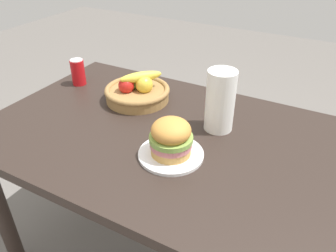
{
  "coord_description": "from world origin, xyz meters",
  "views": [
    {
      "loc": [
        0.52,
        -0.93,
        1.46
      ],
      "look_at": [
        0.04,
        -0.03,
        0.81
      ],
      "focal_mm": 35.66,
      "sensor_mm": 36.0,
      "label": 1
    }
  ],
  "objects_px": {
    "plate": "(171,154)",
    "sandwich": "(171,137)",
    "paper_towel_roll": "(220,101)",
    "soda_can": "(78,72)",
    "fruit_basket": "(137,91)"
  },
  "relations": [
    {
      "from": "fruit_basket",
      "to": "paper_towel_roll",
      "type": "bearing_deg",
      "value": -6.94
    },
    {
      "from": "plate",
      "to": "paper_towel_roll",
      "type": "bearing_deg",
      "value": 72.38
    },
    {
      "from": "fruit_basket",
      "to": "paper_towel_roll",
      "type": "height_order",
      "value": "paper_towel_roll"
    },
    {
      "from": "soda_can",
      "to": "plate",
      "type": "bearing_deg",
      "value": -23.84
    },
    {
      "from": "sandwich",
      "to": "fruit_basket",
      "type": "relative_size",
      "value": 0.51
    },
    {
      "from": "plate",
      "to": "paper_towel_roll",
      "type": "xyz_separation_m",
      "value": [
        0.08,
        0.24,
        0.11
      ]
    },
    {
      "from": "soda_can",
      "to": "paper_towel_roll",
      "type": "xyz_separation_m",
      "value": [
        0.75,
        -0.05,
        0.06
      ]
    },
    {
      "from": "sandwich",
      "to": "plate",
      "type": "bearing_deg",
      "value": -90.0
    },
    {
      "from": "soda_can",
      "to": "paper_towel_roll",
      "type": "bearing_deg",
      "value": -3.97
    },
    {
      "from": "fruit_basket",
      "to": "plate",
      "type": "bearing_deg",
      "value": -41.92
    },
    {
      "from": "plate",
      "to": "sandwich",
      "type": "distance_m",
      "value": 0.07
    },
    {
      "from": "plate",
      "to": "soda_can",
      "type": "relative_size",
      "value": 1.81
    },
    {
      "from": "sandwich",
      "to": "paper_towel_roll",
      "type": "bearing_deg",
      "value": 72.38
    },
    {
      "from": "soda_can",
      "to": "fruit_basket",
      "type": "bearing_deg",
      "value": -0.44
    },
    {
      "from": "sandwich",
      "to": "paper_towel_roll",
      "type": "relative_size",
      "value": 0.62
    }
  ]
}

